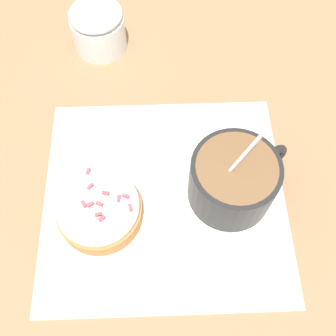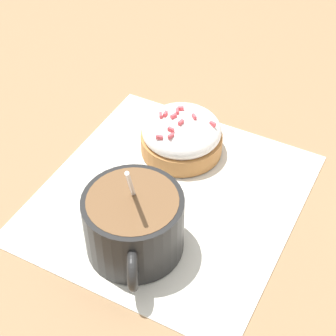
% 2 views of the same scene
% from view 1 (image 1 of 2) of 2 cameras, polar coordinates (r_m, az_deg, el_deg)
% --- Properties ---
extents(ground_plane, '(3.00, 3.00, 0.00)m').
position_cam_1_polar(ground_plane, '(0.45, -0.52, -4.16)').
color(ground_plane, '#93704C').
extents(paper_napkin, '(0.30, 0.29, 0.00)m').
position_cam_1_polar(paper_napkin, '(0.45, -0.52, -4.08)').
color(paper_napkin, white).
rests_on(paper_napkin, ground_plane).
extents(coffee_cup, '(0.12, 0.09, 0.12)m').
position_cam_1_polar(coffee_cup, '(0.42, 9.55, -1.59)').
color(coffee_cup, black).
rests_on(coffee_cup, paper_napkin).
extents(frosted_pastry, '(0.09, 0.09, 0.05)m').
position_cam_1_polar(frosted_pastry, '(0.43, -10.05, -5.72)').
color(frosted_pastry, '#B2753D').
rests_on(frosted_pastry, paper_napkin).
extents(sugar_bowl, '(0.07, 0.07, 0.07)m').
position_cam_1_polar(sugar_bowl, '(0.57, -10.15, 19.52)').
color(sugar_bowl, white).
rests_on(sugar_bowl, ground_plane).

